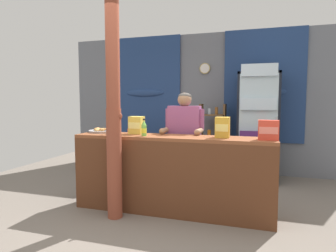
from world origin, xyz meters
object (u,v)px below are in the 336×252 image
object	(u,v)px
plastic_lawn_chair	(133,149)
snack_box_crackers	(268,130)
drink_fridge	(258,119)
snack_box_instant_noodle	(137,125)
stall_counter	(169,169)
shopkeeper	(184,133)
soda_bottle_iced_tea	(118,124)
timber_post	(114,113)
bottle_shelf_rack	(213,139)
snack_box_choco_powder	(222,127)
pastry_tray	(102,130)
soda_bottle_lime_soda	(144,129)

from	to	relation	value
plastic_lawn_chair	snack_box_crackers	size ratio (longest dim) A/B	3.85
drink_fridge	snack_box_instant_noodle	size ratio (longest dim) A/B	8.69
stall_counter	snack_box_instant_noodle	size ratio (longest dim) A/B	10.81
snack_box_crackers	plastic_lawn_chair	bearing A→B (deg)	145.25
shopkeeper	snack_box_crackers	xyz separation A→B (m)	(1.08, -0.47, 0.12)
stall_counter	snack_box_instant_noodle	distance (m)	0.75
plastic_lawn_chair	soda_bottle_iced_tea	bearing A→B (deg)	-73.16
soda_bottle_iced_tea	stall_counter	bearing A→B (deg)	-10.53
shopkeeper	snack_box_instant_noodle	size ratio (longest dim) A/B	6.57
timber_post	snack_box_crackers	distance (m)	1.78
snack_box_crackers	drink_fridge	bearing A→B (deg)	93.12
shopkeeper	soda_bottle_iced_tea	size ratio (longest dim) A/B	4.85
bottle_shelf_rack	plastic_lawn_chair	bearing A→B (deg)	-166.13
bottle_shelf_rack	snack_box_choco_powder	xyz separation A→B (m)	(0.39, -1.92, 0.40)
drink_fridge	shopkeeper	xyz separation A→B (m)	(-0.97, -1.41, -0.13)
bottle_shelf_rack	soda_bottle_iced_tea	bearing A→B (deg)	-117.46
bottle_shelf_rack	snack_box_crackers	world-z (taller)	bottle_shelf_rack
timber_post	drink_fridge	distance (m)	2.75
pastry_tray	snack_box_instant_noodle	bearing A→B (deg)	-4.52
snack_box_crackers	pastry_tray	xyz separation A→B (m)	(-2.19, 0.19, -0.09)
stall_counter	bottle_shelf_rack	distance (m)	2.06
bottle_shelf_rack	snack_box_instant_noodle	xyz separation A→B (m)	(-0.74, -1.86, 0.39)
drink_fridge	shopkeeper	distance (m)	1.72
timber_post	soda_bottle_lime_soda	bearing A→B (deg)	44.87
plastic_lawn_chair	soda_bottle_iced_tea	world-z (taller)	soda_bottle_iced_tea
stall_counter	shopkeeper	xyz separation A→B (m)	(0.06, 0.51, 0.39)
drink_fridge	pastry_tray	world-z (taller)	drink_fridge
stall_counter	snack_box_crackers	size ratio (longest dim) A/B	11.17
stall_counter	pastry_tray	world-z (taller)	pastry_tray
plastic_lawn_chair	snack_box_instant_noodle	world-z (taller)	snack_box_instant_noodle
snack_box_choco_powder	snack_box_instant_noodle	xyz separation A→B (m)	(-1.14, 0.07, -0.01)
drink_fridge	plastic_lawn_chair	world-z (taller)	drink_fridge
drink_fridge	snack_box_crackers	size ratio (longest dim) A/B	8.99
snack_box_instant_noodle	pastry_tray	bearing A→B (deg)	175.48
snack_box_crackers	snack_box_instant_noodle	size ratio (longest dim) A/B	0.97
snack_box_crackers	timber_post	bearing A→B (deg)	-169.42
stall_counter	snack_box_crackers	xyz separation A→B (m)	(1.14, 0.05, 0.51)
timber_post	shopkeeper	distance (m)	1.08
snack_box_crackers	pastry_tray	size ratio (longest dim) A/B	0.61
drink_fridge	plastic_lawn_chair	bearing A→B (deg)	-174.17
stall_counter	shopkeeper	bearing A→B (deg)	83.32
soda_bottle_iced_tea	snack_box_crackers	size ratio (longest dim) A/B	1.40
timber_post	plastic_lawn_chair	bearing A→B (deg)	107.65
shopkeeper	snack_box_choco_powder	xyz separation A→B (m)	(0.56, -0.39, 0.13)
plastic_lawn_chair	soda_bottle_lime_soda	bearing A→B (deg)	-62.02
bottle_shelf_rack	snack_box_choco_powder	world-z (taller)	bottle_shelf_rack
snack_box_choco_powder	pastry_tray	xyz separation A→B (m)	(-1.68, 0.11, -0.10)
plastic_lawn_chair	shopkeeper	world-z (taller)	shopkeeper
shopkeeper	soda_bottle_iced_tea	xyz separation A→B (m)	(-0.82, -0.37, 0.14)
bottle_shelf_rack	plastic_lawn_chair	distance (m)	1.52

